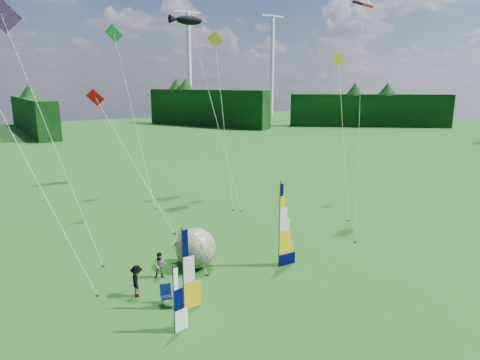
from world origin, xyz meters
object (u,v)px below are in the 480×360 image
camp_chair (166,296)px  bol_inflatable (196,248)px  side_banner_left (183,271)px  spectator_a (187,259)px  spectator_b (160,265)px  side_banner_far (174,302)px  spectator_d (181,248)px  spectator_c (137,281)px  kite_whale (213,100)px  feather_banner_main (279,226)px

camp_chair → bol_inflatable: bearing=58.5°
side_banner_left → spectator_a: size_ratio=2.46×
spectator_a → spectator_b: bearing=133.0°
side_banner_far → spectator_d: size_ratio=1.79×
spectator_b → camp_chair: (-0.92, -2.91, -0.24)m
side_banner_far → bol_inflatable: bearing=43.9°
camp_chair → side_banner_far: bearing=-91.3°
side_banner_far → spectator_a: side_banner_far is taller
bol_inflatable → spectator_d: 1.35m
spectator_c → kite_whale: (12.84, 14.65, 8.18)m
spectator_b → spectator_d: (1.98, 1.50, 0.09)m
camp_chair → feather_banner_main: bearing=18.1°
side_banner_left → spectator_b: 4.00m
spectator_c → camp_chair: size_ratio=1.62×
side_banner_far → spectator_b: 5.63m
feather_banner_main → kite_whale: (4.68, 15.79, 6.50)m
side_banner_left → spectator_a: bearing=64.4°
feather_banner_main → side_banner_far: bearing=-156.8°
bol_inflatable → camp_chair: 4.55m
spectator_b → camp_chair: 3.06m
spectator_a → spectator_d: 1.70m
side_banner_far → camp_chair: size_ratio=2.97×
feather_banner_main → spectator_a: (-4.84, 2.27, -1.69)m
side_banner_left → spectator_c: (-1.39, 2.51, -1.18)m
side_banner_far → kite_whale: kite_whale is taller
feather_banner_main → spectator_c: (-8.16, 1.14, -1.68)m
side_banner_far → camp_chair: (0.67, 2.44, -1.00)m
side_banner_left → camp_chair: size_ratio=3.95×
side_banner_left → spectator_d: side_banner_left is taller
spectator_a → spectator_c: (-3.32, -1.13, 0.01)m
spectator_d → side_banner_far: bearing=94.7°
spectator_a → bol_inflatable: bearing=-16.5°
spectator_b → kite_whale: bearing=73.6°
side_banner_left → bol_inflatable: bearing=58.3°
side_banner_left → spectator_c: 3.10m
side_banner_far → kite_whale: bearing=44.8°
spectator_a → spectator_c: spectator_c is taller
side_banner_far → spectator_d: bearing=51.2°
spectator_b → spectator_c: (-1.79, -1.27, 0.07)m
kite_whale → side_banner_far: bearing=-140.7°
spectator_a → feather_banner_main: bearing=-67.0°
bol_inflatable → spectator_b: (-2.30, -0.23, -0.42)m
spectator_d → camp_chair: (-2.90, -4.42, -0.33)m
bol_inflatable → spectator_a: (-0.78, -0.37, -0.36)m
side_banner_left → spectator_c: size_ratio=2.43×
side_banner_left → spectator_a: side_banner_left is taller
spectator_c → spectator_d: spectator_d is taller
spectator_c → side_banner_far: bearing=-161.8°
feather_banner_main → spectator_a: feather_banner_main is taller
spectator_a → kite_whale: (9.52, 13.52, 8.19)m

